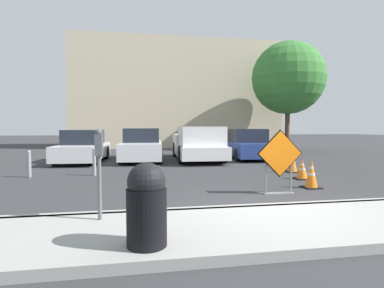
% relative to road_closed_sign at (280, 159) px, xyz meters
% --- Properties ---
extents(ground_plane, '(96.00, 96.00, 0.00)m').
position_rel_road_closed_sign_xyz_m(ground_plane, '(-0.86, 8.63, -0.84)').
color(ground_plane, '#333335').
extents(sidewalk_strip, '(26.95, 2.02, 0.14)m').
position_rel_road_closed_sign_xyz_m(sidewalk_strip, '(-0.86, -2.38, -0.77)').
color(sidewalk_strip, '#999993').
rests_on(sidewalk_strip, ground_plane).
extents(curb_lip, '(26.95, 0.20, 0.14)m').
position_rel_road_closed_sign_xyz_m(curb_lip, '(-0.86, -1.37, -0.77)').
color(curb_lip, '#999993').
rests_on(curb_lip, ground_plane).
extents(road_closed_sign, '(1.13, 0.20, 1.53)m').
position_rel_road_closed_sign_xyz_m(road_closed_sign, '(0.00, 0.00, 0.00)').
color(road_closed_sign, black).
rests_on(road_closed_sign, ground_plane).
extents(traffic_cone_nearest, '(0.43, 0.43, 0.72)m').
position_rel_road_closed_sign_xyz_m(traffic_cone_nearest, '(1.15, 0.53, -0.49)').
color(traffic_cone_nearest, black).
rests_on(traffic_cone_nearest, ground_plane).
extents(traffic_cone_second, '(0.46, 0.46, 0.60)m').
position_rel_road_closed_sign_xyz_m(traffic_cone_second, '(1.64, 1.82, -0.55)').
color(traffic_cone_second, black).
rests_on(traffic_cone_second, ground_plane).
extents(traffic_cone_third, '(0.46, 0.46, 0.81)m').
position_rel_road_closed_sign_xyz_m(traffic_cone_third, '(2.05, 3.20, -0.44)').
color(traffic_cone_third, black).
rests_on(traffic_cone_third, ground_plane).
extents(traffic_cone_fourth, '(0.46, 0.46, 0.83)m').
position_rel_road_closed_sign_xyz_m(traffic_cone_fourth, '(2.57, 4.51, -0.44)').
color(traffic_cone_fourth, black).
rests_on(traffic_cone_fourth, ground_plane).
extents(parked_car_nearest, '(2.00, 4.30, 1.47)m').
position_rel_road_closed_sign_xyz_m(parked_car_nearest, '(-5.83, 7.76, -0.18)').
color(parked_car_nearest, silver).
rests_on(parked_car_nearest, ground_plane).
extents(parked_car_second, '(2.06, 4.65, 1.54)m').
position_rel_road_closed_sign_xyz_m(parked_car_second, '(-3.17, 7.95, -0.14)').
color(parked_car_second, silver).
rests_on(parked_car_second, ground_plane).
extents(pickup_truck, '(2.25, 5.46, 1.62)m').
position_rel_road_closed_sign_xyz_m(pickup_truck, '(-0.52, 7.45, -0.11)').
color(pickup_truck, silver).
rests_on(pickup_truck, ground_plane).
extents(parked_car_third, '(2.16, 4.58, 1.51)m').
position_rel_road_closed_sign_xyz_m(parked_car_third, '(2.15, 8.10, -0.16)').
color(parked_car_third, navy).
rests_on(parked_car_third, ground_plane).
extents(trash_bin, '(0.49, 0.49, 1.02)m').
position_rel_road_closed_sign_xyz_m(trash_bin, '(-3.18, -2.95, -0.19)').
color(trash_bin, black).
rests_on(trash_bin, sidewalk_strip).
extents(bollard_nearest, '(0.12, 0.12, 0.91)m').
position_rel_road_closed_sign_xyz_m(bollard_nearest, '(-4.74, 3.58, -0.36)').
color(bollard_nearest, gray).
rests_on(bollard_nearest, ground_plane).
extents(bollard_second, '(0.12, 0.12, 0.86)m').
position_rel_road_closed_sign_xyz_m(bollard_second, '(-6.72, 3.58, -0.38)').
color(bollard_second, gray).
rests_on(bollard_second, ground_plane).
extents(parking_meter, '(0.11, 0.15, 1.42)m').
position_rel_road_closed_sign_xyz_m(parking_meter, '(-3.88, -1.78, 0.26)').
color(parking_meter, '#59595B').
rests_on(parking_meter, sidewalk_strip).
extents(building_facade_backdrop, '(16.42, 5.00, 8.45)m').
position_rel_road_closed_sign_xyz_m(building_facade_backdrop, '(-0.18, 18.48, 3.38)').
color(building_facade_backdrop, beige).
rests_on(building_facade_backdrop, ground_plane).
extents(street_tree_behind_lot, '(4.98, 4.98, 7.49)m').
position_rel_road_closed_sign_xyz_m(street_tree_behind_lot, '(6.84, 12.83, 4.14)').
color(street_tree_behind_lot, '#513823').
rests_on(street_tree_behind_lot, ground_plane).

